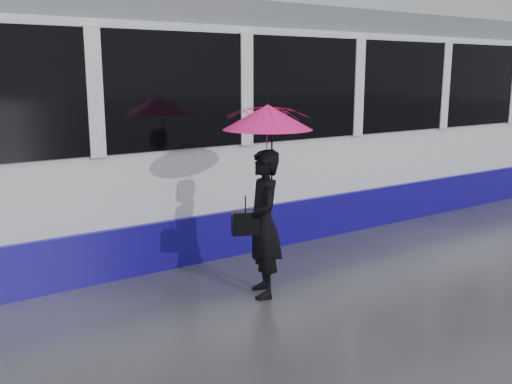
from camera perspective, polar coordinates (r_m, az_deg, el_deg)
ground at (r=6.25m, az=-4.07°, el=-10.95°), size 90.00×90.00×0.00m
rails at (r=8.38m, az=-12.74°, el=-5.16°), size 34.00×1.51×0.02m
tram at (r=10.02m, az=7.22°, el=7.28°), size 26.00×2.56×3.35m
woman at (r=6.19m, az=0.75°, el=-3.20°), size 0.58×0.69×1.62m
umbrella at (r=6.04m, az=1.16°, el=5.75°), size 1.24×1.24×1.09m
handbag at (r=6.08m, az=-1.06°, el=-3.11°), size 0.32×0.23×0.43m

